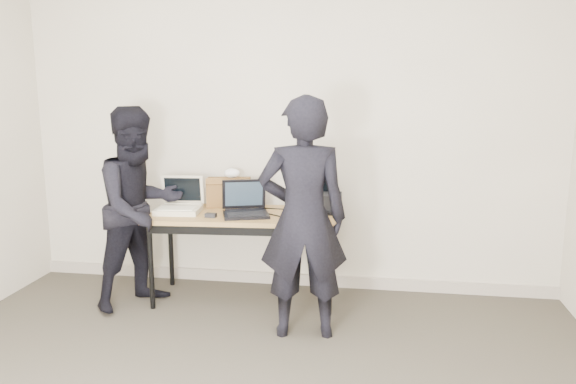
% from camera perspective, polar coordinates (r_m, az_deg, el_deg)
% --- Properties ---
extents(room, '(4.60, 4.60, 2.80)m').
position_cam_1_polar(room, '(2.53, -7.84, 2.13)').
color(room, '#3E382F').
rests_on(room, ground).
extents(desk, '(1.54, 0.75, 0.72)m').
position_cam_1_polar(desk, '(4.49, -4.51, -2.92)').
color(desk, olive).
rests_on(desk, ground).
extents(laptop_beige, '(0.37, 0.36, 0.28)m').
position_cam_1_polar(laptop_beige, '(4.60, -10.97, -1.28)').
color(laptop_beige, beige).
rests_on(laptop_beige, desk).
extents(laptop_center, '(0.43, 0.43, 0.27)m').
position_cam_1_polar(laptop_center, '(4.42, -4.37, -1.53)').
color(laptop_center, black).
rests_on(laptop_center, desk).
extents(laptop_right, '(0.38, 0.37, 0.24)m').
position_cam_1_polar(laptop_right, '(4.54, 2.36, -1.24)').
color(laptop_right, black).
rests_on(laptop_right, desk).
extents(leather_satchel, '(0.38, 0.23, 0.25)m').
position_cam_1_polar(leather_satchel, '(4.71, -6.04, 0.03)').
color(leather_satchel, brown).
rests_on(leather_satchel, desk).
extents(tissue, '(0.14, 0.12, 0.08)m').
position_cam_1_polar(tissue, '(4.68, -5.72, 1.92)').
color(tissue, white).
rests_on(tissue, leather_satchel).
extents(equipment_box, '(0.26, 0.22, 0.14)m').
position_cam_1_polar(equipment_box, '(4.54, 3.77, -1.03)').
color(equipment_box, black).
rests_on(equipment_box, desk).
extents(power_brick, '(0.09, 0.06, 0.03)m').
position_cam_1_polar(power_brick, '(4.37, -7.85, -2.36)').
color(power_brick, black).
rests_on(power_brick, desk).
extents(cables, '(0.72, 0.41, 0.01)m').
position_cam_1_polar(cables, '(4.40, -1.33, -2.30)').
color(cables, black).
rests_on(cables, desk).
extents(person_typist, '(0.67, 0.50, 1.67)m').
position_cam_1_polar(person_typist, '(3.81, 1.54, -2.72)').
color(person_typist, black).
rests_on(person_typist, ground).
extents(person_observer, '(0.92, 0.96, 1.57)m').
position_cam_1_polar(person_observer, '(4.51, -14.83, -1.57)').
color(person_observer, black).
rests_on(person_observer, ground).
extents(baseboard, '(4.50, 0.03, 0.10)m').
position_cam_1_polar(baseboard, '(4.98, -0.02, -8.80)').
color(baseboard, '#A79A8B').
rests_on(baseboard, ground).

